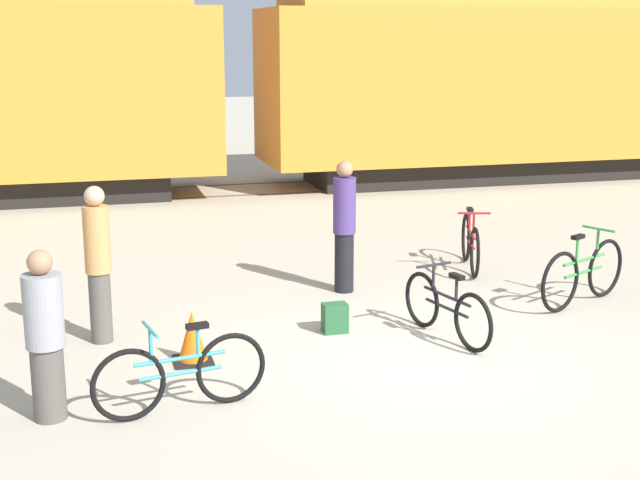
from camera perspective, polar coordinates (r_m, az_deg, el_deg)
The scene contains 13 objects.
ground_plane at distance 9.43m, azimuth 7.11°, elevation -7.82°, with size 80.00×80.00×0.00m, color #B2A893.
freight_train at distance 19.38m, azimuth -5.16°, elevation 11.27°, with size 28.38×2.81×5.22m.
rail_near at distance 18.96m, azimuth -4.61°, elevation 2.89°, with size 40.38×0.07×0.01m, color #4C4238.
rail_far at distance 20.35m, azimuth -5.36°, elevation 3.58°, with size 40.38×0.07×0.01m, color #4C4238.
bicycle_maroon at distance 13.08m, azimuth 9.60°, elevation -0.22°, with size 0.57×1.63×0.90m.
bicycle_teal at distance 8.19m, azimuth -8.90°, elevation -8.49°, with size 1.61×0.46×0.84m.
bicycle_green at distance 11.70m, azimuth 16.51°, elevation -2.06°, with size 1.62×0.82×0.95m.
bicycle_black at distance 10.08m, azimuth 8.09°, elevation -4.37°, with size 0.49×1.58×0.81m.
person_in_grey at distance 8.17m, azimuth -17.18°, elevation -5.91°, with size 0.34×0.34×1.55m.
person_in_tan at distance 10.02m, azimuth -14.02°, elevation -1.43°, with size 0.28×0.28×1.76m.
person_in_purple at distance 11.67m, azimuth 1.57°, elevation 0.93°, with size 0.30×0.30×1.75m.
backpack at distance 10.24m, azimuth 0.96°, elevation -5.01°, with size 0.28×0.20×0.34m.
traffic_cone at distance 9.40m, azimuth -8.17°, elevation -6.27°, with size 0.40×0.40×0.55m.
Camera 1 is at (-3.41, -8.13, 3.35)m, focal length 50.00 mm.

